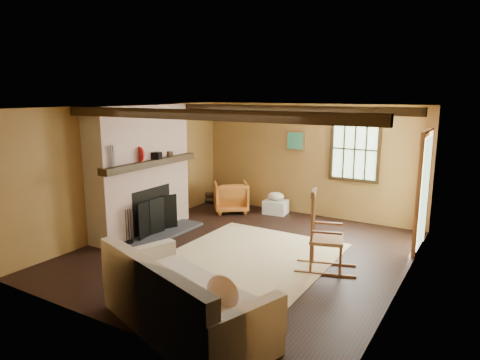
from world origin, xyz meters
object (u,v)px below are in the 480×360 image
Objects in this scene: fireplace at (142,175)px; armchair at (231,197)px; rocking_chair at (324,236)px; laundry_basket at (276,207)px; sofa at (181,304)px.

fireplace reaches higher than armchair.
rocking_chair is at bearing 0.61° from fireplace.
fireplace reaches higher than rocking_chair.
fireplace is 1.93× the size of rocking_chair.
laundry_basket is (1.63, 2.41, -0.95)m from fireplace.
armchair is at bearing 37.91° from rocking_chair.
fireplace is 2.30m from armchair.
fireplace is at bearing -124.12° from laundry_basket.
laundry_basket is (-1.22, 4.81, -0.17)m from sofa.
armchair is (0.69, 2.05, -0.77)m from fireplace.
armchair is at bearing -159.28° from laundry_basket.
fireplace is at bearing 32.79° from armchair.
armchair reaches higher than laundry_basket.
rocking_chair is at bearing 91.30° from sofa.
sofa is 4.79× the size of laundry_basket.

